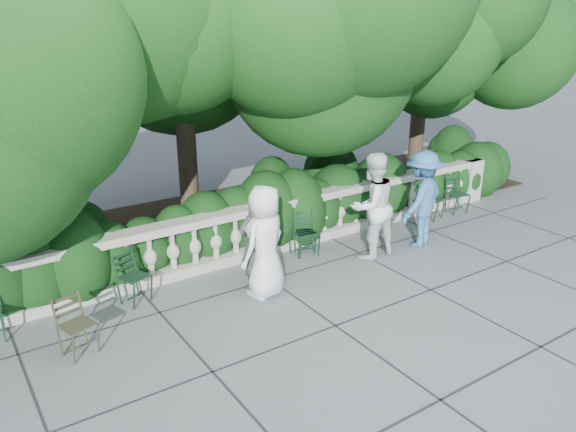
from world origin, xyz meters
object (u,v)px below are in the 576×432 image
chair_e (437,220)px  person_woman_grey (256,243)px  chair_b (143,305)px  chair_weathered (87,358)px  chair_c (309,258)px  person_casual_man (372,206)px  person_businessman (265,242)px  chair_d (307,257)px  person_older_blue (422,199)px  chair_f (460,215)px

chair_e → person_woman_grey: size_ratio=0.51×
chair_b → chair_weathered: 1.48m
chair_c → chair_weathered: size_ratio=1.00×
person_casual_man → person_businessman: bearing=2.5°
chair_d → person_older_blue: 2.47m
chair_weathered → chair_d: bearing=-3.1°
chair_d → person_casual_man: (1.01, -0.61, 0.99)m
person_businessman → person_casual_man: person_casual_man is taller
chair_d → person_older_blue: person_older_blue is taller
chair_weathered → person_businessman: person_businessman is taller
chair_f → person_older_blue: 2.34m
chair_c → chair_d: size_ratio=1.00×
chair_c → person_older_blue: 2.44m
chair_c → chair_f: bearing=15.3°
chair_c → chair_f: 4.18m
person_woman_grey → chair_d: bearing=-159.4°
chair_b → person_casual_man: size_ratio=0.42×
person_businessman → person_woman_grey: size_ratio=1.12×
chair_e → person_businessman: (-4.92, -0.78, 0.92)m
person_older_blue → chair_e: bearing=-169.3°
chair_d → chair_f: same height
chair_d → chair_b: bearing=-176.5°
person_older_blue → chair_f: bearing=-179.1°
chair_c → chair_e: size_ratio=1.00×
person_casual_man → chair_d: bearing=-33.4°
chair_weathered → person_older_blue: (6.47, 0.26, 0.95)m
chair_b → chair_e: bearing=-22.8°
chair_e → person_older_blue: person_older_blue is taller
chair_e → chair_f: 0.67m
chair_d → chair_f: 4.19m
chair_d → chair_e: size_ratio=1.00×
chair_b → chair_weathered: size_ratio=1.00×
chair_b → person_casual_man: (4.20, -0.57, 0.99)m
chair_f → person_casual_man: bearing=-160.9°
chair_b → chair_weathered: same height
chair_d → chair_e: same height
chair_e → chair_c: bearing=165.1°
chair_c → chair_e: (3.51, 0.05, 0.00)m
person_woman_grey → person_businessman: bearing=94.8°
chair_b → chair_f: same height
person_businessman → person_casual_man: bearing=162.4°
chair_e → person_casual_man: size_ratio=0.42×
chair_b → chair_d: (3.19, 0.05, 0.00)m
chair_f → person_older_blue: person_older_blue is taller
chair_weathered → person_woman_grey: size_ratio=0.51×
chair_d → chair_weathered: (-4.31, -1.01, 0.00)m
person_casual_man → chair_weathered: bearing=2.3°
chair_b → person_older_blue: size_ratio=0.44×
chair_b → chair_d: 3.19m
chair_f → chair_weathered: bearing=-164.2°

